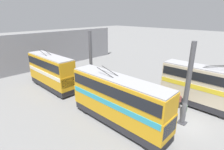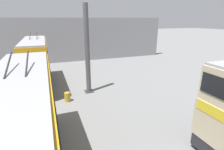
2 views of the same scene
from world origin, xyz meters
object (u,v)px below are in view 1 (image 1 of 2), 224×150
bus_left_far (200,84)px  bus_right_far (51,70)px  bus_right_mid (118,99)px  person_by_left_row (179,101)px  oil_drum (86,90)px  person_aisle_foreground (185,110)px

bus_left_far → bus_right_far: bus_right_far is taller
bus_left_far → bus_right_far: size_ratio=0.95×
bus_right_mid → bus_right_far: bus_right_mid is taller
bus_right_far → bus_right_mid: bearing=180.0°
bus_left_far → bus_right_mid: 10.82m
bus_right_mid → bus_right_far: size_ratio=1.17×
bus_left_far → bus_right_mid: (4.67, 9.76, 0.03)m
bus_right_far → person_by_left_row: 18.58m
bus_left_far → bus_right_mid: bearing=64.4°
bus_right_mid → person_by_left_row: (-3.20, -7.68, -1.98)m
oil_drum → bus_left_far: bearing=-151.2°
bus_right_far → oil_drum: size_ratio=11.20×
bus_right_mid → person_by_left_row: 8.55m
bus_right_far → person_aisle_foreground: bus_right_far is taller
oil_drum → person_by_left_row: bearing=-156.2°
bus_left_far → oil_drum: 15.26m
person_by_left_row → bus_right_far: bearing=121.8°
bus_left_far → person_by_left_row: size_ratio=5.04×
person_aisle_foreground → bus_right_mid: bearing=-47.4°
bus_right_far → person_by_left_row: bearing=-155.4°
bus_right_mid → person_aisle_foreground: size_ratio=6.24×
person_by_left_row → oil_drum: 12.82m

